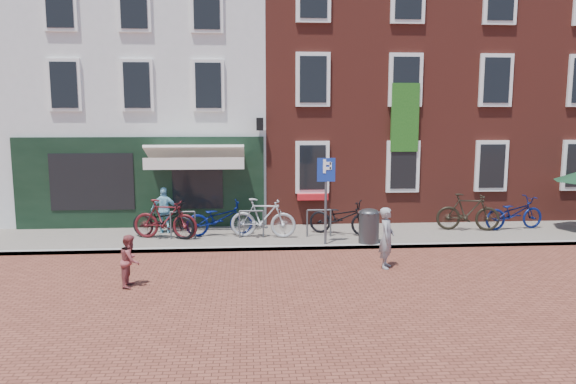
{
  "coord_description": "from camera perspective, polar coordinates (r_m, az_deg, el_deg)",
  "views": [
    {
      "loc": [
        -1.58,
        -14.58,
        3.76
      ],
      "look_at": [
        -0.42,
        1.27,
        1.44
      ],
      "focal_mm": 34.02,
      "sensor_mm": 36.0,
      "label": 1
    }
  ],
  "objects": [
    {
      "name": "cafe_person",
      "position": [
        17.07,
        -12.78,
        -1.87
      ],
      "size": [
        0.84,
        0.39,
        1.41
      ],
      "primitive_type": "imported",
      "rotation": [
        0.0,
        0.0,
        3.09
      ],
      "color": "#8BCEE2",
      "rests_on": "sidewalk"
    },
    {
      "name": "boy",
      "position": [
        12.43,
        -16.17,
        -6.89
      ],
      "size": [
        0.45,
        0.57,
        1.14
      ],
      "primitive_type": "imported",
      "rotation": [
        0.0,
        0.0,
        1.54
      ],
      "color": "#924142",
      "rests_on": "ground"
    },
    {
      "name": "bicycle_6",
      "position": [
        18.63,
        22.55,
        -2.03
      ],
      "size": [
        2.08,
        1.01,
        1.05
      ],
      "primitive_type": "imported",
      "rotation": [
        0.0,
        0.0,
        1.73
      ],
      "color": "#08134A",
      "rests_on": "sidewalk"
    },
    {
      "name": "bicycle_0",
      "position": [
        16.44,
        -12.93,
        -2.91
      ],
      "size": [
        2.11,
        1.35,
        1.05
      ],
      "primitive_type": "imported",
      "rotation": [
        0.0,
        0.0,
        1.21
      ],
      "color": "black",
      "rests_on": "sidewalk"
    },
    {
      "name": "bicycle_5",
      "position": [
        17.93,
        18.31,
        -2.01
      ],
      "size": [
        2.01,
        0.92,
        1.16
      ],
      "primitive_type": "imported",
      "rotation": [
        0.0,
        0.0,
        1.37
      ],
      "color": "black",
      "rests_on": "sidewalk"
    },
    {
      "name": "bicycle_4",
      "position": [
        16.56,
        5.56,
        -2.65
      ],
      "size": [
        2.1,
        1.47,
        1.05
      ],
      "primitive_type": "imported",
      "rotation": [
        0.0,
        0.0,
        1.14
      ],
      "color": "black",
      "rests_on": "sidewalk"
    },
    {
      "name": "building_brick_mid",
      "position": [
        21.91,
        5.32,
        11.51
      ],
      "size": [
        6.0,
        8.0,
        10.0
      ],
      "primitive_type": "cube",
      "color": "maroon",
      "rests_on": "ground"
    },
    {
      "name": "bicycle_3",
      "position": [
        16.09,
        -2.61,
        -2.73
      ],
      "size": [
        2.0,
        0.88,
        1.16
      ],
      "primitive_type": "imported",
      "rotation": [
        0.0,
        0.0,
        1.39
      ],
      "color": "#9E9FA0",
      "rests_on": "sidewalk"
    },
    {
      "name": "parking_sign",
      "position": [
        15.1,
        3.99,
        0.7
      ],
      "size": [
        0.5,
        0.08,
        2.43
      ],
      "color": "#4C4C4F",
      "rests_on": "sidewalk"
    },
    {
      "name": "ground",
      "position": [
        15.14,
        1.93,
        -6.09
      ],
      "size": [
        80.0,
        80.0,
        0.0
      ],
      "primitive_type": "plane",
      "color": "brown"
    },
    {
      "name": "building_stucco",
      "position": [
        21.86,
        -13.41,
        10.02
      ],
      "size": [
        8.0,
        8.0,
        9.0
      ],
      "primitive_type": "cube",
      "color": "silver",
      "rests_on": "ground"
    },
    {
      "name": "woman",
      "position": [
        13.5,
        10.28,
        -4.73
      ],
      "size": [
        0.53,
        0.64,
        1.49
      ],
      "primitive_type": "imported",
      "rotation": [
        0.0,
        0.0,
        1.21
      ],
      "color": "gray",
      "rests_on": "ground"
    },
    {
      "name": "litter_bin",
      "position": [
        15.57,
        8.46,
        -3.33
      ],
      "size": [
        0.57,
        0.57,
        1.05
      ],
      "color": "#3B3B3D",
      "rests_on": "sidewalk"
    },
    {
      "name": "bicycle_2",
      "position": [
        16.46,
        -7.18,
        -2.74
      ],
      "size": [
        2.08,
        0.99,
        1.05
      ],
      "primitive_type": "imported",
      "rotation": [
        0.0,
        0.0,
        1.72
      ],
      "color": "#05104E",
      "rests_on": "sidewalk"
    },
    {
      "name": "sidewalk",
      "position": [
        16.7,
        4.81,
        -4.57
      ],
      "size": [
        24.0,
        3.0,
        0.1
      ],
      "primitive_type": "cube",
      "color": "slate",
      "rests_on": "ground"
    },
    {
      "name": "building_brick_right",
      "position": [
        23.64,
        20.09,
        10.81
      ],
      "size": [
        6.0,
        8.0,
        10.0
      ],
      "primitive_type": "cube",
      "color": "maroon",
      "rests_on": "ground"
    },
    {
      "name": "bicycle_1",
      "position": [
        16.31,
        -12.7,
        -2.78
      ],
      "size": [
        2.01,
        0.99,
        1.16
      ],
      "primitive_type": "imported",
      "rotation": [
        0.0,
        0.0,
        1.33
      ],
      "color": "#4C1115",
      "rests_on": "sidewalk"
    }
  ]
}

